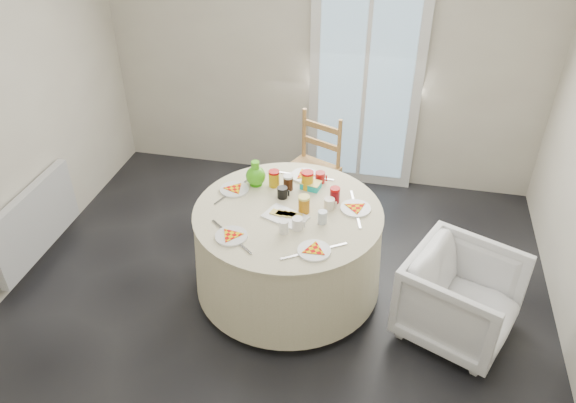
% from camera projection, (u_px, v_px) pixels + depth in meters
% --- Properties ---
extents(floor, '(4.00, 4.00, 0.00)m').
position_uv_depth(floor, '(272.00, 313.00, 4.08)').
color(floor, black).
rests_on(floor, ground).
extents(wall_back, '(4.00, 0.02, 2.60)m').
position_uv_depth(wall_back, '(323.00, 47.00, 4.95)').
color(wall_back, '#BCB5A3').
rests_on(wall_back, floor).
extents(glass_door, '(1.00, 0.08, 2.10)m').
position_uv_depth(glass_door, '(366.00, 80.00, 4.98)').
color(glass_door, silver).
rests_on(glass_door, floor).
extents(radiator, '(0.07, 1.00, 0.55)m').
position_uv_depth(radiator, '(35.00, 221.00, 4.36)').
color(radiator, silver).
rests_on(radiator, floor).
extents(table, '(1.36, 1.36, 0.69)m').
position_uv_depth(table, '(288.00, 249.00, 4.09)').
color(table, beige).
rests_on(table, floor).
extents(wooden_chair, '(0.54, 0.53, 0.94)m').
position_uv_depth(wooden_chair, '(310.00, 170.00, 4.83)').
color(wooden_chair, tan).
rests_on(wooden_chair, floor).
extents(armchair, '(0.86, 0.88, 0.70)m').
position_uv_depth(armchair, '(463.00, 290.00, 3.72)').
color(armchair, white).
rests_on(armchair, floor).
extents(place_settings, '(1.42, 1.42, 0.02)m').
position_uv_depth(place_settings, '(288.00, 205.00, 3.86)').
color(place_settings, white).
rests_on(place_settings, table).
extents(jar_cluster, '(0.58, 0.37, 0.16)m').
position_uv_depth(jar_cluster, '(302.00, 182.00, 4.02)').
color(jar_cluster, brown).
rests_on(jar_cluster, table).
extents(butter_tub, '(0.16, 0.13, 0.06)m').
position_uv_depth(butter_tub, '(311.00, 181.00, 4.09)').
color(butter_tub, '#0EB2AE').
rests_on(butter_tub, table).
extents(green_pitcher, '(0.18, 0.18, 0.19)m').
position_uv_depth(green_pitcher, '(255.00, 167.00, 4.09)').
color(green_pitcher, '#44BE16').
rests_on(green_pitcher, table).
extents(cheese_platter, '(0.34, 0.28, 0.04)m').
position_uv_depth(cheese_platter, '(285.00, 211.00, 3.80)').
color(cheese_platter, silver).
rests_on(cheese_platter, table).
extents(mugs_glasses, '(0.65, 0.65, 0.10)m').
position_uv_depth(mugs_glasses, '(304.00, 199.00, 3.85)').
color(mugs_glasses, '#B1AEAD').
rests_on(mugs_glasses, table).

